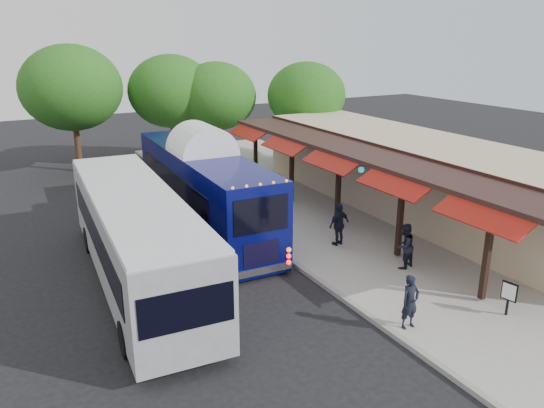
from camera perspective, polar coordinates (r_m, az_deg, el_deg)
ground at (r=18.96m, az=4.58°, el=-8.27°), size 90.00×90.00×0.00m
sidewalk at (r=24.64m, az=9.29°, el=-1.96°), size 10.00×40.00×0.15m
curb at (r=22.11m, az=-0.97°, el=-4.07°), size 0.20×40.00×0.16m
station_shelter at (r=26.27m, az=15.35°, el=2.93°), size 8.15×20.00×3.60m
coach_bus at (r=23.21m, az=-7.37°, el=1.93°), size 2.89×11.83×3.75m
city_bus at (r=18.64m, az=-14.42°, el=-3.19°), size 3.39×12.37×3.29m
ped_a at (r=16.02m, az=14.63°, el=-10.14°), size 0.60×0.39×1.64m
ped_b at (r=19.83m, az=14.06°, el=-4.40°), size 0.95×0.81×1.70m
ped_c at (r=21.46m, az=7.23°, el=-2.17°), size 1.09×0.60×1.76m
ped_d at (r=24.58m, az=-0.46°, el=0.32°), size 1.05×0.66×1.54m
sign_board at (r=17.68m, az=24.14°, el=-8.74°), size 0.14×0.49×1.09m
tree_left at (r=35.85m, az=-10.80°, el=11.81°), size 5.55×5.55×7.10m
tree_mid at (r=35.39m, az=-6.00°, el=11.45°), size 5.19×5.19×6.65m
tree_right at (r=35.79m, az=3.72°, el=11.55°), size 5.17×5.17×6.62m
tree_far at (r=35.00m, az=-20.79°, el=11.61°), size 6.08×6.08×7.79m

